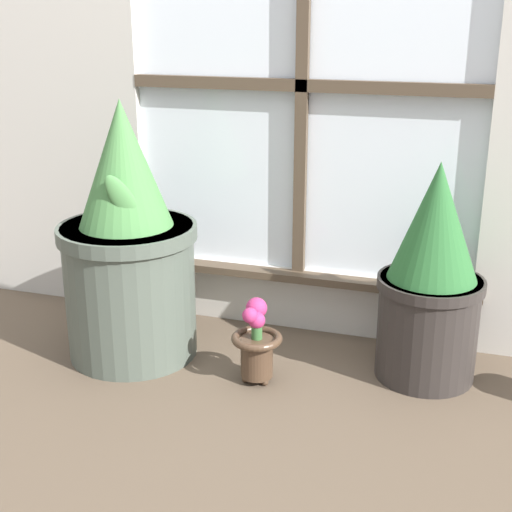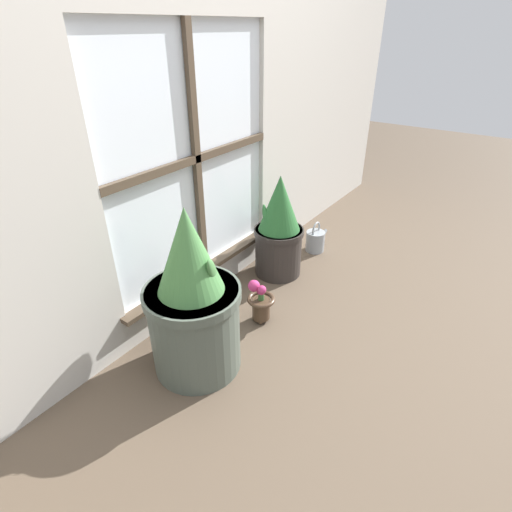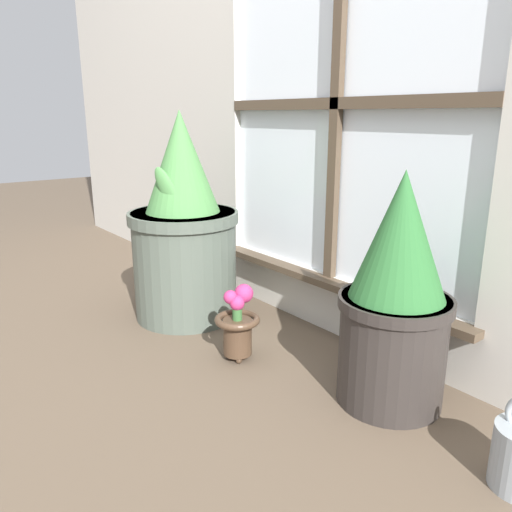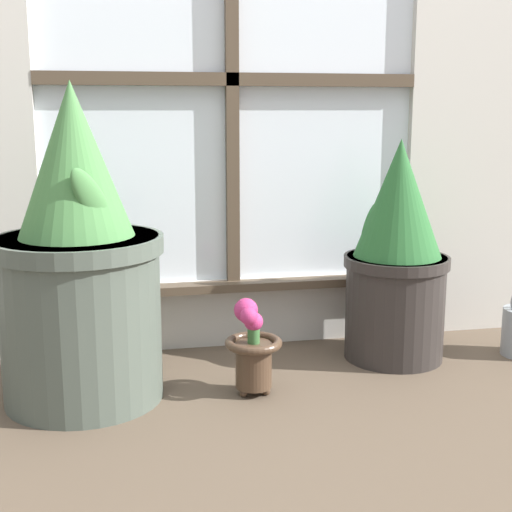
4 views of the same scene
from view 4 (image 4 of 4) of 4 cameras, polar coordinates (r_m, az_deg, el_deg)
The scene contains 4 objects.
ground_plane at distance 1.68m, azimuth 1.27°, elevation -12.62°, with size 10.00×10.00×0.00m, color brown.
potted_plant_left at distance 1.72m, azimuth -13.97°, elevation -1.00°, with size 0.40×0.40×0.75m.
potted_plant_right at distance 2.00m, azimuth 11.18°, elevation -0.19°, with size 0.29×0.29×0.61m.
flower_vase at distance 1.76m, azimuth -0.28°, elevation -7.38°, with size 0.14×0.14×0.23m.
Camera 4 is at (-0.34, -1.49, 0.69)m, focal length 50.00 mm.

